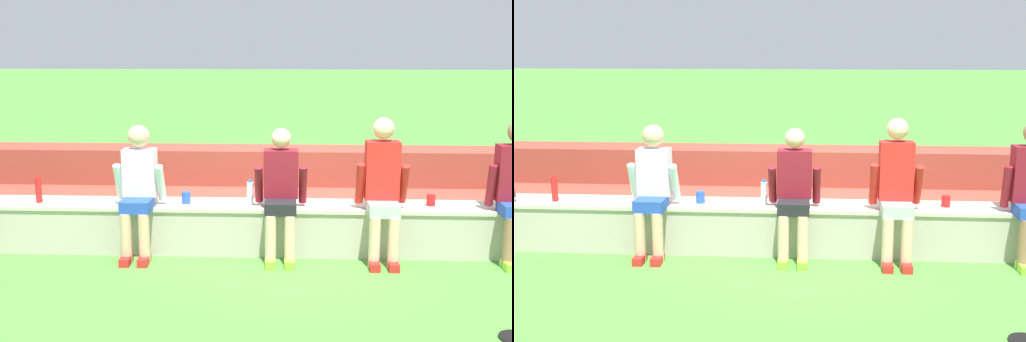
% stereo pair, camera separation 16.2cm
% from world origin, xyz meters
% --- Properties ---
extents(ground_plane, '(80.00, 80.00, 0.00)m').
position_xyz_m(ground_plane, '(0.00, 0.00, 0.00)').
color(ground_plane, '#4C9338').
extents(stone_seating_wall, '(9.88, 0.49, 0.51)m').
position_xyz_m(stone_seating_wall, '(0.00, 0.23, 0.27)').
color(stone_seating_wall, '#B7AF9E').
rests_on(stone_seating_wall, ground).
extents(brick_bleachers, '(12.04, 1.16, 0.86)m').
position_xyz_m(brick_bleachers, '(0.00, 1.43, 0.36)').
color(brick_bleachers, '#984232').
rests_on(brick_bleachers, ground).
extents(person_left_of_center, '(0.51, 0.57, 1.34)m').
position_xyz_m(person_left_of_center, '(-1.57, 0.01, 0.72)').
color(person_left_of_center, '#DBAD89').
rests_on(person_left_of_center, ground).
extents(person_center, '(0.52, 0.57, 1.32)m').
position_xyz_m(person_center, '(-0.14, 0.01, 0.70)').
color(person_center, beige).
rests_on(person_center, ground).
extents(person_right_of_center, '(0.51, 0.56, 1.43)m').
position_xyz_m(person_right_of_center, '(0.86, -0.02, 0.76)').
color(person_right_of_center, beige).
rests_on(person_right_of_center, ground).
extents(water_bottle_near_right, '(0.06, 0.06, 0.28)m').
position_xyz_m(water_bottle_near_right, '(-2.66, 0.17, 0.64)').
color(water_bottle_near_right, red).
rests_on(water_bottle_near_right, stone_seating_wall).
extents(water_bottle_mid_left, '(0.07, 0.07, 0.26)m').
position_xyz_m(water_bottle_mid_left, '(-0.46, 0.20, 0.63)').
color(water_bottle_mid_left, silver).
rests_on(water_bottle_mid_left, stone_seating_wall).
extents(plastic_cup_right_end, '(0.09, 0.09, 0.11)m').
position_xyz_m(plastic_cup_right_end, '(1.39, 0.23, 0.57)').
color(plastic_cup_right_end, red).
rests_on(plastic_cup_right_end, stone_seating_wall).
extents(plastic_cup_left_end, '(0.09, 0.09, 0.12)m').
position_xyz_m(plastic_cup_left_end, '(-1.12, 0.20, 0.57)').
color(plastic_cup_left_end, blue).
rests_on(plastic_cup_left_end, stone_seating_wall).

